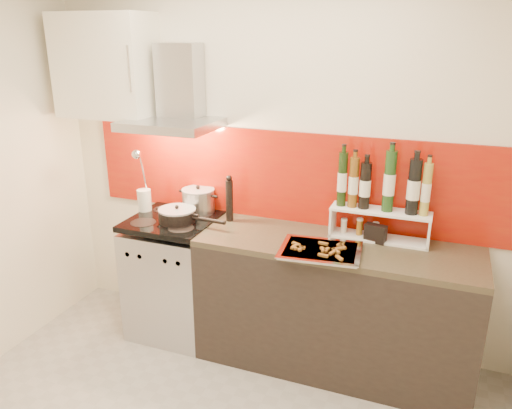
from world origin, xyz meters
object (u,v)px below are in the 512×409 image
at_px(saute_pan, 178,215).
at_px(pepper_mill, 229,199).
at_px(counter, 334,305).
at_px(range_stove, 176,277).
at_px(baking_tray, 321,250).
at_px(stock_pot, 198,200).

bearing_deg(saute_pan, pepper_mill, 28.31).
relative_size(counter, saute_pan, 3.50).
bearing_deg(counter, range_stove, -179.77).
relative_size(pepper_mill, baking_tray, 0.64).
relative_size(counter, stock_pot, 7.45).
bearing_deg(saute_pan, stock_pot, 80.19).
distance_m(range_stove, pepper_mill, 0.75).
height_order(stock_pot, saute_pan, stock_pot).
bearing_deg(pepper_mill, counter, -9.07).
bearing_deg(range_stove, saute_pan, -28.10).
relative_size(stock_pot, saute_pan, 0.47).
height_order(saute_pan, baking_tray, saute_pan).
distance_m(counter, saute_pan, 1.24).
xyz_separation_m(counter, baking_tray, (-0.07, -0.18, 0.47)).
xyz_separation_m(range_stove, saute_pan, (0.07, -0.04, 0.52)).
bearing_deg(baking_tray, counter, 69.15).
height_order(counter, saute_pan, saute_pan).
bearing_deg(pepper_mill, saute_pan, -151.69).
xyz_separation_m(range_stove, pepper_mill, (0.39, 0.13, 0.62)).
bearing_deg(range_stove, pepper_mill, 18.90).
bearing_deg(range_stove, baking_tray, -8.59).
xyz_separation_m(stock_pot, saute_pan, (-0.04, -0.23, -0.04)).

